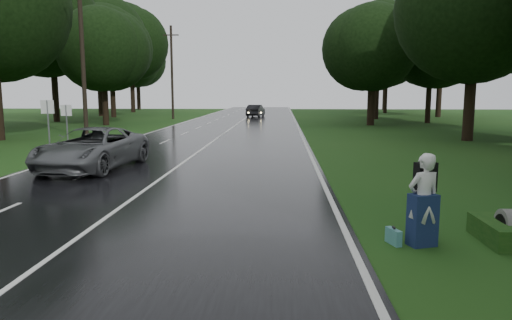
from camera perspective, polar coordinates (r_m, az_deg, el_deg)
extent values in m
plane|color=#1E4414|center=(10.73, -21.26, -9.35)|extent=(160.00, 160.00, 0.00)
cube|color=black|center=(29.78, -5.31, 2.18)|extent=(12.00, 140.00, 0.04)
cube|color=silver|center=(29.78, -5.31, 2.23)|extent=(0.12, 140.00, 0.01)
imported|color=#545659|center=(20.17, -19.25, 1.33)|extent=(3.35, 6.27, 1.67)
imported|color=black|center=(60.00, -0.04, 6.00)|extent=(2.26, 4.82, 1.53)
imported|color=silver|center=(10.19, 19.66, -4.57)|extent=(0.82, 0.67, 1.93)
cube|color=#17264E|center=(10.29, 19.54, -6.88)|extent=(0.63, 0.52, 1.08)
cube|color=black|center=(10.39, 19.85, -1.96)|extent=(0.49, 0.36, 0.62)
cube|color=teal|center=(10.30, 16.34, -8.90)|extent=(0.27, 0.48, 0.33)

